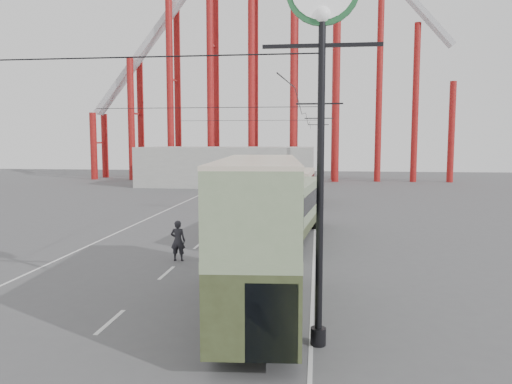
# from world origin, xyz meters

# --- Properties ---
(ground) EXTENTS (160.00, 160.00, 0.00)m
(ground) POSITION_xyz_m (0.00, 0.00, 0.00)
(ground) COLOR #505052
(ground) RESTS_ON ground
(road_markings) EXTENTS (12.52, 120.00, 0.01)m
(road_markings) POSITION_xyz_m (-0.86, 19.70, 0.01)
(road_markings) COLOR silver
(road_markings) RESTS_ON ground
(lamp_post_near) EXTENTS (3.20, 0.44, 10.80)m
(lamp_post_near) POSITION_xyz_m (5.60, -3.00, 7.86)
(lamp_post_near) COLOR black
(lamp_post_near) RESTS_ON ground
(lamp_post_mid) EXTENTS (3.20, 0.44, 9.32)m
(lamp_post_mid) POSITION_xyz_m (5.60, 18.00, 4.68)
(lamp_post_mid) COLOR black
(lamp_post_mid) RESTS_ON ground
(lamp_post_far) EXTENTS (3.20, 0.44, 9.32)m
(lamp_post_far) POSITION_xyz_m (5.60, 40.00, 4.68)
(lamp_post_far) COLOR black
(lamp_post_far) RESTS_ON ground
(lamp_post_distant) EXTENTS (3.20, 0.44, 9.32)m
(lamp_post_distant) POSITION_xyz_m (5.60, 62.00, 4.68)
(lamp_post_distant) COLOR black
(lamp_post_distant) RESTS_ON ground
(roller_coaster) EXTENTS (52.95, 5.00, 55.48)m
(roller_coaster) POSITION_xyz_m (-2.49, 56.89, 22.92)
(roller_coaster) COLOR maroon
(roller_coaster) RESTS_ON ground
(fairground_shed) EXTENTS (22.00, 10.00, 5.00)m
(fairground_shed) POSITION_xyz_m (-6.00, 47.00, 2.50)
(fairground_shed) COLOR #9D9D98
(fairground_shed) RESTS_ON ground
(double_decker_bus) EXTENTS (3.19, 9.82, 5.19)m
(double_decker_bus) POSITION_xyz_m (3.63, -0.71, 2.91)
(double_decker_bus) COLOR #363D21
(double_decker_bus) RESTS_ON ground
(single_decker_green) EXTENTS (3.84, 11.86, 3.29)m
(single_decker_green) POSITION_xyz_m (3.85, 12.56, 1.86)
(single_decker_green) COLOR gray
(single_decker_green) RESTS_ON ground
(single_decker_cream) EXTENTS (2.96, 10.05, 3.10)m
(single_decker_cream) POSITION_xyz_m (3.77, 29.08, 1.74)
(single_decker_cream) COLOR beige
(single_decker_cream) RESTS_ON ground
(pedestrian) EXTENTS (0.72, 0.47, 1.98)m
(pedestrian) POSITION_xyz_m (-1.11, 6.25, 0.99)
(pedestrian) COLOR black
(pedestrian) RESTS_ON ground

